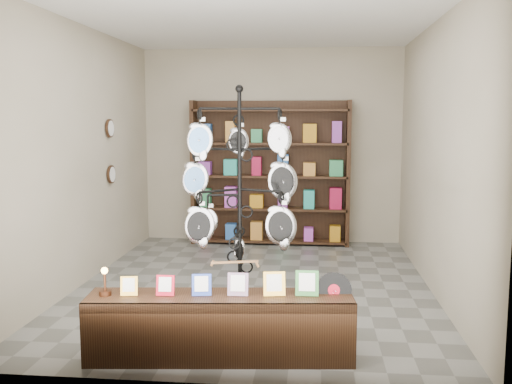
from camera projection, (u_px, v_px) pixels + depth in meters
ground at (254, 285)px, 6.62m from camera, size 5.00×5.00×0.00m
room_envelope at (254, 125)px, 6.38m from camera, size 5.00×5.00×5.00m
display_tree at (240, 190)px, 5.16m from camera, size 1.14×1.06×2.22m
front_shelf at (220, 326)px, 4.58m from camera, size 2.16×0.64×0.75m
back_shelving at (270, 177)px, 8.75m from camera, size 2.42×0.36×2.20m
wall_clocks at (111, 151)px, 7.42m from camera, size 0.03×0.24×0.84m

